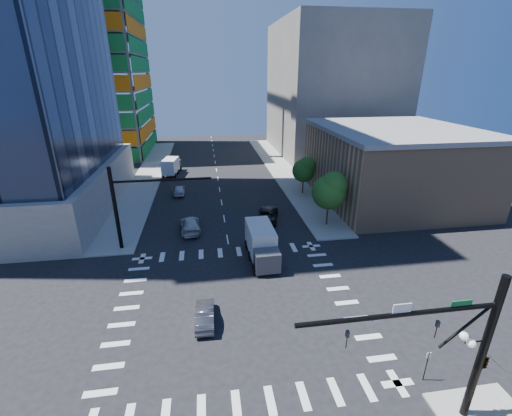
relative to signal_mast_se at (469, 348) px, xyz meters
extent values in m
plane|color=black|center=(-10.60, 11.50, -5.01)|extent=(160.00, 160.00, 0.00)
cube|color=silver|center=(-10.60, 11.50, -5.00)|extent=(20.00, 20.00, 0.01)
cube|color=gray|center=(1.90, 51.50, -4.93)|extent=(5.00, 60.00, 0.15)
cube|color=gray|center=(-23.10, 51.50, -4.93)|extent=(5.00, 60.00, 0.15)
cube|color=#167B32|center=(-25.50, 73.50, 19.49)|extent=(0.12, 24.00, 49.00)
cube|color=orange|center=(-38.10, 60.90, 19.49)|extent=(24.00, 0.12, 49.00)
cube|color=tan|center=(14.40, 33.50, -0.01)|extent=(20.00, 22.00, 10.00)
cube|color=gray|center=(14.40, 33.50, 5.29)|extent=(20.50, 22.50, 0.60)
cube|color=#68645D|center=(16.40, 66.50, 8.99)|extent=(24.00, 30.00, 28.00)
cylinder|color=black|center=(0.90, 0.00, -0.36)|extent=(0.40, 0.40, 9.00)
cylinder|color=black|center=(-4.10, 0.00, 2.54)|extent=(10.00, 0.24, 0.24)
cylinder|color=black|center=(-0.50, 0.00, 1.44)|extent=(2.50, 0.14, 2.50)
imported|color=black|center=(-2.10, 0.00, 1.44)|extent=(0.16, 0.20, 1.00)
imported|color=black|center=(-6.60, 0.00, 1.44)|extent=(0.16, 0.20, 1.00)
imported|color=black|center=(1.15, 0.00, -1.01)|extent=(0.53, 2.48, 1.00)
cube|color=white|center=(-4.10, 0.00, 2.89)|extent=(0.90, 0.04, 0.50)
cube|color=#0E632C|center=(-1.10, 0.00, 2.84)|extent=(1.10, 0.04, 0.28)
cylinder|color=black|center=(0.30, 0.00, 0.34)|extent=(1.20, 0.08, 0.08)
sphere|color=white|center=(-0.20, 0.25, 0.54)|extent=(0.44, 0.44, 0.44)
sphere|color=white|center=(-0.20, -0.25, 0.54)|extent=(0.44, 0.44, 0.44)
cylinder|color=black|center=(-22.10, 23.00, -0.36)|extent=(0.40, 0.40, 9.00)
cylinder|color=black|center=(-17.10, 23.00, 2.54)|extent=(10.00, 0.24, 0.24)
imported|color=black|center=(-16.10, 23.00, 1.44)|extent=(0.16, 0.20, 1.00)
cylinder|color=#382316|center=(1.90, 25.50, -3.72)|extent=(0.20, 0.20, 2.27)
sphere|color=#134817|center=(1.90, 25.50, -0.63)|extent=(4.16, 4.16, 4.16)
sphere|color=#457A28|center=(2.30, 25.20, 0.34)|extent=(3.25, 3.25, 3.25)
cylinder|color=#382316|center=(2.20, 37.50, -3.90)|extent=(0.20, 0.20, 1.92)
sphere|color=#134817|center=(2.20, 37.50, -1.28)|extent=(3.52, 3.52, 3.52)
sphere|color=#457A28|center=(2.60, 37.20, -0.46)|extent=(2.75, 2.75, 2.75)
cylinder|color=black|center=(0.10, 2.50, -3.91)|extent=(0.06, 0.06, 2.20)
cube|color=silver|center=(0.10, 2.50, -3.01)|extent=(0.30, 0.03, 0.40)
imported|color=black|center=(-5.26, 27.73, -4.24)|extent=(3.96, 6.04, 1.54)
imported|color=#B6B6B6|center=(-14.84, 26.50, -4.22)|extent=(2.63, 5.58, 1.57)
imported|color=#BABBC2|center=(-16.88, 40.04, -4.28)|extent=(1.75, 4.27, 1.45)
imported|color=#48484D|center=(-13.29, 9.89, -4.35)|extent=(1.49, 4.05, 1.33)
cube|color=#BCBCBE|center=(-7.42, 18.44, -3.05)|extent=(2.59, 5.22, 2.69)
cube|color=#43444B|center=(-7.42, 18.44, -3.72)|extent=(2.42, 1.91, 1.96)
cube|color=white|center=(-18.87, 51.93, -3.19)|extent=(3.00, 5.07, 2.48)
cube|color=#43444B|center=(-18.87, 51.93, -3.82)|extent=(2.43, 2.04, 1.81)
camera|label=1|loc=(-12.57, -11.59, 12.93)|focal=24.00mm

